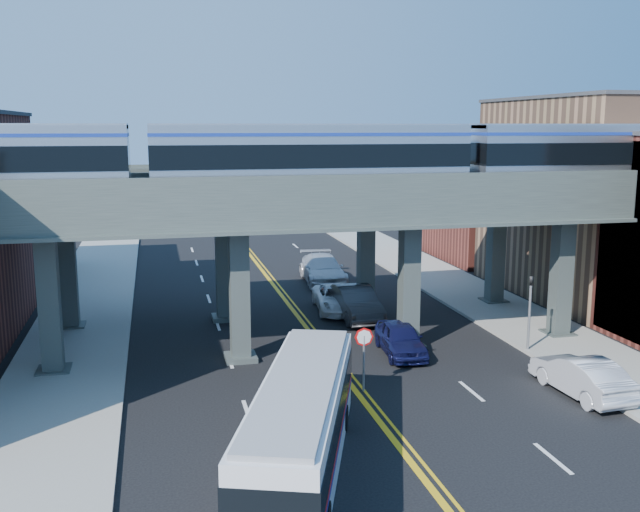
{
  "coord_description": "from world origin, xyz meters",
  "views": [
    {
      "loc": [
        -7.57,
        -22.89,
        10.43
      ],
      "look_at": [
        -0.22,
        8.36,
        4.56
      ],
      "focal_mm": 40.0,
      "sensor_mm": 36.0,
      "label": 1
    }
  ],
  "objects_px": {
    "stop_sign": "(364,349)",
    "transit_bus": "(301,426)",
    "car_parked_curb": "(581,376)",
    "car_lane_b": "(356,303)",
    "car_lane_c": "(337,299)",
    "traffic_signal": "(530,305)",
    "transit_train": "(311,156)",
    "car_lane_d": "(323,269)",
    "car_lane_a": "(401,338)"
  },
  "relations": [
    {
      "from": "car_lane_d",
      "to": "transit_bus",
      "type": "bearing_deg",
      "value": -101.63
    },
    {
      "from": "transit_train",
      "to": "car_lane_c",
      "type": "relative_size",
      "value": 8.38
    },
    {
      "from": "transit_train",
      "to": "car_lane_b",
      "type": "relative_size",
      "value": 8.0
    },
    {
      "from": "traffic_signal",
      "to": "car_lane_d",
      "type": "height_order",
      "value": "traffic_signal"
    },
    {
      "from": "stop_sign",
      "to": "car_lane_d",
      "type": "bearing_deg",
      "value": 81.21
    },
    {
      "from": "stop_sign",
      "to": "transit_bus",
      "type": "distance_m",
      "value": 7.0
    },
    {
      "from": "car_lane_c",
      "to": "car_lane_d",
      "type": "xyz_separation_m",
      "value": [
        0.92,
        7.41,
        0.2
      ]
    },
    {
      "from": "traffic_signal",
      "to": "car_lane_d",
      "type": "relative_size",
      "value": 0.65
    },
    {
      "from": "transit_train",
      "to": "car_parked_curb",
      "type": "bearing_deg",
      "value": -38.45
    },
    {
      "from": "stop_sign",
      "to": "traffic_signal",
      "type": "distance_m",
      "value": 9.41
    },
    {
      "from": "transit_train",
      "to": "transit_bus",
      "type": "distance_m",
      "value": 13.6
    },
    {
      "from": "traffic_signal",
      "to": "car_lane_d",
      "type": "distance_m",
      "value": 17.88
    },
    {
      "from": "transit_train",
      "to": "car_parked_curb",
      "type": "distance_m",
      "value": 14.42
    },
    {
      "from": "stop_sign",
      "to": "transit_bus",
      "type": "xyz_separation_m",
      "value": [
        -3.77,
        -5.89,
        -0.33
      ]
    },
    {
      "from": "stop_sign",
      "to": "transit_bus",
      "type": "relative_size",
      "value": 0.24
    },
    {
      "from": "transit_bus",
      "to": "car_lane_b",
      "type": "bearing_deg",
      "value": -2.02
    },
    {
      "from": "stop_sign",
      "to": "traffic_signal",
      "type": "xyz_separation_m",
      "value": [
        8.9,
        3.0,
        0.54
      ]
    },
    {
      "from": "car_lane_a",
      "to": "car_lane_d",
      "type": "distance_m",
      "value": 15.71
    },
    {
      "from": "transit_bus",
      "to": "car_parked_curb",
      "type": "relative_size",
      "value": 2.3
    },
    {
      "from": "car_lane_c",
      "to": "stop_sign",
      "type": "bearing_deg",
      "value": -94.05
    },
    {
      "from": "transit_train",
      "to": "stop_sign",
      "type": "distance_m",
      "value": 8.95
    },
    {
      "from": "transit_train",
      "to": "traffic_signal",
      "type": "xyz_separation_m",
      "value": [
        9.92,
        -2.0,
        -6.81
      ]
    },
    {
      "from": "traffic_signal",
      "to": "car_parked_curb",
      "type": "xyz_separation_m",
      "value": [
        -0.7,
        -5.32,
        -1.51
      ]
    },
    {
      "from": "car_parked_curb",
      "to": "car_lane_d",
      "type": "bearing_deg",
      "value": -80.55
    },
    {
      "from": "transit_bus",
      "to": "car_lane_d",
      "type": "xyz_separation_m",
      "value": [
        6.83,
        25.73,
        -0.52
      ]
    },
    {
      "from": "transit_bus",
      "to": "car_lane_c",
      "type": "bearing_deg",
      "value": 1.54
    },
    {
      "from": "car_lane_b",
      "to": "car_parked_curb",
      "type": "height_order",
      "value": "car_lane_b"
    },
    {
      "from": "car_lane_c",
      "to": "car_parked_curb",
      "type": "xyz_separation_m",
      "value": [
        6.05,
        -14.76,
        0.07
      ]
    },
    {
      "from": "car_lane_b",
      "to": "car_lane_d",
      "type": "xyz_separation_m",
      "value": [
        0.36,
        9.27,
        0.02
      ]
    },
    {
      "from": "transit_train",
      "to": "car_lane_a",
      "type": "distance_m",
      "value": 9.33
    },
    {
      "from": "transit_train",
      "to": "car_lane_c",
      "type": "xyz_separation_m",
      "value": [
        3.17,
        7.44,
        -8.39
      ]
    },
    {
      "from": "transit_train",
      "to": "traffic_signal",
      "type": "distance_m",
      "value": 12.2
    },
    {
      "from": "car_lane_d",
      "to": "stop_sign",
      "type": "bearing_deg",
      "value": -95.54
    },
    {
      "from": "traffic_signal",
      "to": "transit_train",
      "type": "bearing_deg",
      "value": 168.6
    },
    {
      "from": "stop_sign",
      "to": "car_lane_d",
      "type": "xyz_separation_m",
      "value": [
        3.07,
        19.85,
        -0.84
      ]
    },
    {
      "from": "stop_sign",
      "to": "car_lane_a",
      "type": "relative_size",
      "value": 0.6
    },
    {
      "from": "car_parked_curb",
      "to": "car_lane_b",
      "type": "bearing_deg",
      "value": -70.5
    },
    {
      "from": "transit_train",
      "to": "car_lane_b",
      "type": "xyz_separation_m",
      "value": [
        3.72,
        5.57,
        -8.22
      ]
    },
    {
      "from": "transit_bus",
      "to": "car_lane_a",
      "type": "xyz_separation_m",
      "value": [
        6.79,
        10.02,
        -0.68
      ]
    },
    {
      "from": "car_lane_b",
      "to": "car_parked_curb",
      "type": "distance_m",
      "value": 14.02
    },
    {
      "from": "transit_train",
      "to": "car_lane_a",
      "type": "relative_size",
      "value": 9.84
    },
    {
      "from": "car_lane_c",
      "to": "car_lane_d",
      "type": "distance_m",
      "value": 7.47
    },
    {
      "from": "car_lane_b",
      "to": "transit_train",
      "type": "bearing_deg",
      "value": -124.06
    },
    {
      "from": "stop_sign",
      "to": "transit_bus",
      "type": "bearing_deg",
      "value": -122.6
    },
    {
      "from": "car_lane_b",
      "to": "car_parked_curb",
      "type": "relative_size",
      "value": 1.13
    },
    {
      "from": "stop_sign",
      "to": "car_parked_curb",
      "type": "xyz_separation_m",
      "value": [
        8.2,
        -2.32,
        -0.97
      ]
    },
    {
      "from": "car_lane_c",
      "to": "car_parked_curb",
      "type": "height_order",
      "value": "car_parked_curb"
    },
    {
      "from": "traffic_signal",
      "to": "car_lane_c",
      "type": "relative_size",
      "value": 0.79
    },
    {
      "from": "stop_sign",
      "to": "car_lane_c",
      "type": "xyz_separation_m",
      "value": [
        2.15,
        12.44,
        -1.04
      ]
    },
    {
      "from": "car_lane_c",
      "to": "car_parked_curb",
      "type": "distance_m",
      "value": 15.95
    }
  ]
}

